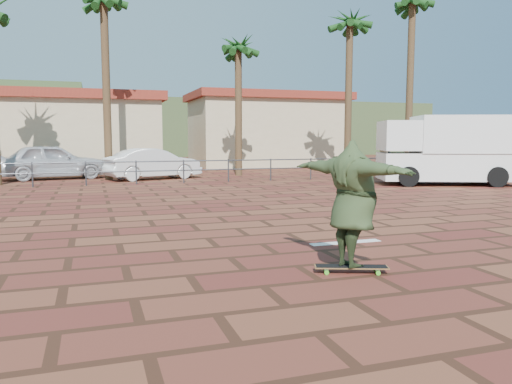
# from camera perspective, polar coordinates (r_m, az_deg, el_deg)

# --- Properties ---
(ground) EXTENTS (120.00, 120.00, 0.00)m
(ground) POSITION_cam_1_polar(r_m,az_deg,el_deg) (10.29, 3.56, -4.72)
(ground) COLOR brown
(ground) RESTS_ON ground
(paint_stripe) EXTENTS (1.40, 0.22, 0.01)m
(paint_stripe) POSITION_cam_1_polar(r_m,az_deg,el_deg) (9.51, 10.20, -5.69)
(paint_stripe) COLOR white
(paint_stripe) RESTS_ON ground
(guardrail) EXTENTS (24.06, 0.06, 1.00)m
(guardrail) POSITION_cam_1_polar(r_m,az_deg,el_deg) (21.74, -8.28, 2.81)
(guardrail) COLOR #47494F
(guardrail) RESTS_ON ground
(palm_left) EXTENTS (2.40, 2.40, 9.45)m
(palm_left) POSITION_cam_1_polar(r_m,az_deg,el_deg) (25.11, -17.02, 19.79)
(palm_left) COLOR brown
(palm_left) RESTS_ON ground
(palm_center) EXTENTS (2.40, 2.40, 7.75)m
(palm_center) POSITION_cam_1_polar(r_m,az_deg,el_deg) (26.28, -2.04, 15.88)
(palm_center) COLOR brown
(palm_center) RESTS_ON ground
(palm_right) EXTENTS (2.40, 2.40, 9.05)m
(palm_right) POSITION_cam_1_polar(r_m,az_deg,el_deg) (27.22, 10.68, 18.06)
(palm_right) COLOR brown
(palm_right) RESTS_ON ground
(palm_far_right) EXTENTS (2.40, 2.40, 10.05)m
(palm_far_right) POSITION_cam_1_polar(r_m,az_deg,el_deg) (28.14, 17.44, 19.43)
(palm_far_right) COLOR brown
(palm_far_right) RESTS_ON ground
(building_west) EXTENTS (12.60, 7.60, 4.50)m
(building_west) POSITION_cam_1_polar(r_m,az_deg,el_deg) (31.45, -22.49, 6.36)
(building_west) COLOR beige
(building_west) RESTS_ON ground
(building_east) EXTENTS (10.60, 6.60, 5.00)m
(building_east) POSITION_cam_1_polar(r_m,az_deg,el_deg) (35.39, 1.16, 7.17)
(building_east) COLOR beige
(building_east) RESTS_ON ground
(hill_front) EXTENTS (70.00, 18.00, 6.00)m
(hill_front) POSITION_cam_1_polar(r_m,az_deg,el_deg) (59.50, -14.75, 7.03)
(hill_front) COLOR #384C28
(hill_front) RESTS_ON ground
(longboard) EXTENTS (1.07, 0.59, 0.10)m
(longboard) POSITION_cam_1_polar(r_m,az_deg,el_deg) (7.42, 10.84, -8.45)
(longboard) COLOR olive
(longboard) RESTS_ON ground
(skateboarder) EXTENTS (1.21, 2.31, 1.81)m
(skateboarder) POSITION_cam_1_polar(r_m,az_deg,el_deg) (7.24, 10.99, -1.34)
(skateboarder) COLOR #324324
(skateboarder) RESTS_ON longboard
(campervan) EXTENTS (5.94, 4.13, 2.84)m
(campervan) POSITION_cam_1_polar(r_m,az_deg,el_deg) (22.31, 21.16, 4.64)
(campervan) COLOR white
(campervan) RESTS_ON ground
(car_silver) EXTENTS (5.17, 2.79, 1.67)m
(car_silver) POSITION_cam_1_polar(r_m,az_deg,el_deg) (25.46, -22.23, 3.25)
(car_silver) COLOR silver
(car_silver) RESTS_ON ground
(car_white) EXTENTS (4.68, 2.82, 1.46)m
(car_white) POSITION_cam_1_polar(r_m,az_deg,el_deg) (24.02, -11.66, 3.18)
(car_white) COLOR silver
(car_white) RESTS_ON ground
(street_sign) EXTENTS (0.48, 0.22, 2.44)m
(street_sign) POSITION_cam_1_polar(r_m,az_deg,el_deg) (24.31, 18.97, 5.32)
(street_sign) COLOR gray
(street_sign) RESTS_ON ground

